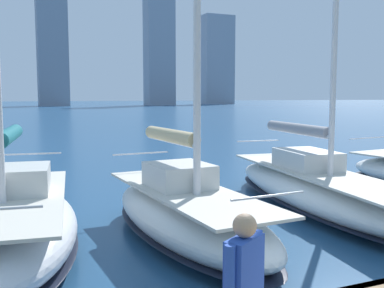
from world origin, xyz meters
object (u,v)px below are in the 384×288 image
at_px(sailboat_tan, 186,210).
at_px(sailboat_teal, 7,224).
at_px(sailboat_grey, 315,187).
at_px(person_blue_shirt, 244,284).

relative_size(sailboat_tan, sailboat_teal, 1.14).
bearing_deg(sailboat_teal, sailboat_grey, -173.85).
height_order(sailboat_grey, person_blue_shirt, sailboat_grey).
relative_size(sailboat_grey, person_blue_shirt, 6.91).
xyz_separation_m(sailboat_tan, sailboat_teal, (3.79, -0.35, 0.00)).
bearing_deg(sailboat_tan, sailboat_teal, -5.24).
distance_m(sailboat_grey, person_blue_shirt, 9.61).
height_order(sailboat_tan, sailboat_teal, sailboat_tan).
bearing_deg(sailboat_grey, sailboat_teal, 6.15).
distance_m(sailboat_teal, person_blue_shirt, 6.52).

